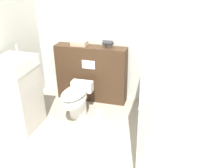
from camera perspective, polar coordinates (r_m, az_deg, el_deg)
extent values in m
cube|color=silver|center=(4.12, 2.00, 12.81)|extent=(8.00, 0.06, 2.50)
cube|color=#3D2819|center=(4.28, -4.71, 2.40)|extent=(1.21, 0.25, 0.96)
cube|color=white|center=(4.09, -5.42, 4.42)|extent=(0.22, 0.01, 0.14)
cube|color=silver|center=(3.19, 9.00, 3.44)|extent=(0.01, 1.89, 1.96)
sphere|color=#B2B2B7|center=(2.39, 6.37, -5.53)|extent=(0.04, 0.04, 0.04)
cylinder|color=white|center=(3.95, -7.85, -5.13)|extent=(0.27, 0.27, 0.33)
ellipsoid|color=white|center=(3.78, -8.59, -3.49)|extent=(0.34, 0.58, 0.21)
ellipsoid|color=white|center=(3.72, -8.70, -1.96)|extent=(0.33, 0.57, 0.02)
cube|color=white|center=(4.02, -6.83, -0.48)|extent=(0.34, 0.14, 0.17)
cube|color=beige|center=(3.77, -20.54, -3.22)|extent=(0.47, 0.54, 0.90)
cube|color=white|center=(3.56, -21.85, 4.23)|extent=(0.48, 0.55, 0.16)
cylinder|color=silver|center=(3.63, -20.89, 7.28)|extent=(0.02, 0.02, 0.14)
cylinder|color=#2D2D33|center=(3.98, -0.99, 9.39)|extent=(0.16, 0.08, 0.08)
cone|color=#2D2D33|center=(3.95, 0.33, 9.29)|extent=(0.03, 0.07, 0.07)
cylinder|color=#2D2D33|center=(4.00, -1.42, 8.75)|extent=(0.03, 0.03, 0.08)
cube|color=tan|center=(4.18, -7.48, 9.25)|extent=(0.25, 0.17, 0.07)
cylinder|color=white|center=(3.93, -3.25, -6.86)|extent=(0.11, 0.11, 0.11)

